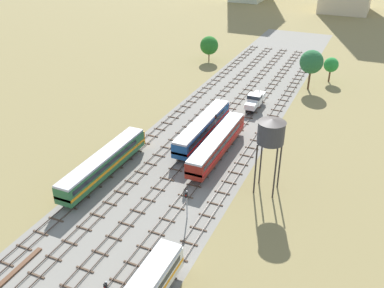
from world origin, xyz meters
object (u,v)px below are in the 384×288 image
at_px(diesel_railcar_centre_mid, 217,143).
at_px(water_tower, 271,132).
at_px(diesel_railcar_centre_left_midfar, 203,127).
at_px(signal_post_mid, 216,124).
at_px(shunter_loco_centre_far, 255,100).
at_px(signal_post_near, 187,201).
at_px(diesel_railcar_far_left_near, 104,163).

relative_size(diesel_railcar_centre_mid, water_tower, 1.75).
xyz_separation_m(diesel_railcar_centre_left_midfar, water_tower, (14.82, -11.04, 7.13)).
height_order(diesel_railcar_centre_left_midfar, signal_post_mid, signal_post_mid).
height_order(shunter_loco_centre_far, signal_post_mid, signal_post_mid).
xyz_separation_m(shunter_loco_centre_far, signal_post_near, (2.29, -39.71, 0.89)).
bearing_deg(diesel_railcar_far_left_near, diesel_railcar_centre_mid, 43.50).
height_order(diesel_railcar_centre_mid, shunter_loco_centre_far, diesel_railcar_centre_mid).
height_order(diesel_railcar_far_left_near, shunter_loco_centre_far, diesel_railcar_far_left_near).
distance_m(diesel_railcar_centre_mid, water_tower, 13.99).
xyz_separation_m(diesel_railcar_centre_mid, signal_post_near, (2.29, -17.36, 0.31)).
xyz_separation_m(diesel_railcar_far_left_near, signal_post_mid, (11.47, 18.28, 0.83)).
relative_size(diesel_railcar_centre_left_midfar, shunter_loco_centre_far, 2.42).
distance_m(diesel_railcar_centre_left_midfar, water_tower, 19.81).
distance_m(diesel_railcar_centre_mid, signal_post_near, 17.52).
bearing_deg(water_tower, diesel_railcar_far_left_near, -164.38).
distance_m(diesel_railcar_far_left_near, diesel_railcar_centre_left_midfar, 19.98).
height_order(diesel_railcar_far_left_near, water_tower, water_tower).
bearing_deg(shunter_loco_centre_far, water_tower, -70.37).
height_order(signal_post_near, signal_post_mid, signal_post_mid).
bearing_deg(diesel_railcar_far_left_near, shunter_loco_centre_far, 68.76).
height_order(diesel_railcar_centre_mid, signal_post_near, signal_post_near).
bearing_deg(signal_post_near, water_tower, 54.21).
bearing_deg(water_tower, diesel_railcar_centre_left_midfar, 143.32).
bearing_deg(diesel_railcar_centre_mid, water_tower, -31.82).
height_order(diesel_railcar_far_left_near, signal_post_near, signal_post_near).
height_order(water_tower, signal_post_mid, water_tower).
height_order(diesel_railcar_centre_left_midfar, signal_post_near, signal_post_near).
distance_m(diesel_railcar_far_left_near, diesel_railcar_centre_mid, 18.97).
distance_m(diesel_railcar_far_left_near, signal_post_near, 16.63).
bearing_deg(signal_post_near, shunter_loco_centre_far, 93.31).
bearing_deg(signal_post_near, diesel_railcar_centre_mid, 97.52).
relative_size(shunter_loco_centre_far, signal_post_near, 1.88).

